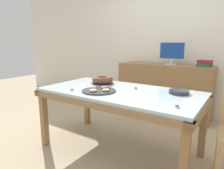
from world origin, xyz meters
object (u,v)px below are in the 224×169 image
at_px(book_stack, 205,63).
at_px(plate_stack, 179,92).
at_px(computer_monitor, 172,53).
at_px(tealight_near_front, 177,107).
at_px(pastry_platter, 99,90).
at_px(tealight_near_cakes, 136,88).
at_px(tealight_centre, 72,90).
at_px(cake_chocolate_round, 103,80).

relative_size(book_stack, plate_stack, 1.04).
distance_m(computer_monitor, tealight_near_front, 1.89).
relative_size(pastry_platter, tealight_near_front, 9.43).
relative_size(tealight_near_front, tealight_near_cakes, 1.00).
height_order(plate_stack, tealight_centre, plate_stack).
height_order(computer_monitor, book_stack, computer_monitor).
xyz_separation_m(computer_monitor, tealight_near_front, (0.61, -1.75, -0.35)).
height_order(book_stack, tealight_centre, book_stack).
xyz_separation_m(computer_monitor, pastry_platter, (-0.28, -1.65, -0.34)).
relative_size(book_stack, cake_chocolate_round, 0.74).
height_order(cake_chocolate_round, tealight_centre, cake_chocolate_round).
xyz_separation_m(pastry_platter, tealight_near_cakes, (0.29, 0.32, -0.00)).
bearing_deg(pastry_platter, book_stack, 64.34).
distance_m(pastry_platter, tealight_near_front, 0.89).
xyz_separation_m(cake_chocolate_round, tealight_near_cakes, (0.51, -0.05, -0.04)).
bearing_deg(tealight_near_front, book_stack, 93.03).
bearing_deg(cake_chocolate_round, computer_monitor, 68.73).
bearing_deg(plate_stack, computer_monitor, 111.21).
relative_size(cake_chocolate_round, pastry_platter, 0.78).
xyz_separation_m(cake_chocolate_round, tealight_centre, (-0.04, -0.52, -0.04)).
bearing_deg(plate_stack, book_stack, 88.76).
distance_m(book_stack, plate_stack, 1.28).
xyz_separation_m(cake_chocolate_round, pastry_platter, (0.22, -0.37, -0.04)).
height_order(computer_monitor, cake_chocolate_round, computer_monitor).
relative_size(plate_stack, tealight_near_cakes, 5.25).
xyz_separation_m(book_stack, pastry_platter, (-0.79, -1.65, -0.21)).
relative_size(computer_monitor, tealight_centre, 10.60).
bearing_deg(tealight_near_cakes, plate_stack, 7.46).
bearing_deg(book_stack, plate_stack, -91.24).
bearing_deg(book_stack, tealight_near_cakes, -110.76).
bearing_deg(tealight_near_cakes, book_stack, 69.24).
bearing_deg(book_stack, tealight_near_front, -86.97).
bearing_deg(tealight_centre, cake_chocolate_round, 85.09).
distance_m(book_stack, tealight_near_front, 1.77).
distance_m(pastry_platter, tealight_centre, 0.31).
relative_size(computer_monitor, tealight_near_cakes, 10.60).
distance_m(computer_monitor, tealight_near_cakes, 1.37).
xyz_separation_m(book_stack, tealight_near_cakes, (-0.50, -1.33, -0.21)).
relative_size(computer_monitor, plate_stack, 2.02).
relative_size(plate_stack, tealight_centre, 5.25).
bearing_deg(plate_stack, tealight_near_cakes, -172.54).
distance_m(book_stack, pastry_platter, 1.85).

